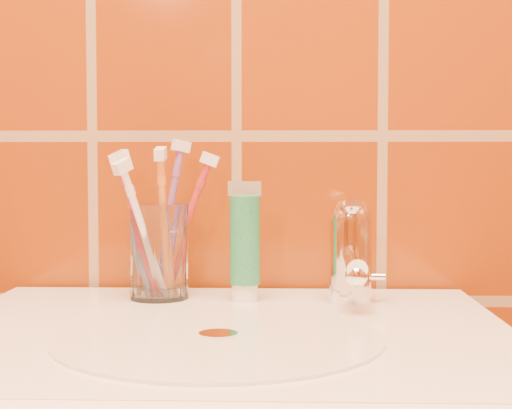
{
  "coord_description": "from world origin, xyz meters",
  "views": [
    {
      "loc": [
        0.06,
        0.21,
        1.01
      ],
      "look_at": [
        0.03,
        1.08,
        0.96
      ],
      "focal_mm": 55.0,
      "sensor_mm": 36.0,
      "label": 1
    }
  ],
  "objects": [
    {
      "name": "toothbrush_2",
      "position": [
        -0.08,
        1.13,
        0.94
      ],
      "size": [
        0.1,
        0.09,
        0.2
      ],
      "primitive_type": null,
      "rotation": [
        0.2,
        0.0,
        2.19
      ],
      "color": "#834CA4",
      "rests_on": "glass_tumbler"
    },
    {
      "name": "toothbrush_5",
      "position": [
        -0.11,
        1.12,
        0.94
      ],
      "size": [
        0.12,
        0.11,
        0.19
      ],
      "primitive_type": null,
      "rotation": [
        0.31,
        0.0,
        -2.15
      ],
      "color": "#6C8FC1",
      "rests_on": "glass_tumbler"
    },
    {
      "name": "toothbrush_4",
      "position": [
        -0.08,
        1.1,
        0.94
      ],
      "size": [
        0.03,
        0.09,
        0.19
      ],
      "primitive_type": null,
      "rotation": [
        0.2,
        0.0,
        -0.03
      ],
      "color": "orange",
      "rests_on": "glass_tumbler"
    },
    {
      "name": "toothbrush_1",
      "position": [
        -0.11,
        1.1,
        0.93
      ],
      "size": [
        0.09,
        0.08,
        0.18
      ],
      "primitive_type": null,
      "rotation": [
        0.28,
        0.0,
        -1.37
      ],
      "color": "#B62738",
      "rests_on": "glass_tumbler"
    },
    {
      "name": "toothbrush_0",
      "position": [
        -0.06,
        1.12,
        0.93
      ],
      "size": [
        0.09,
        0.08,
        0.17
      ],
      "primitive_type": null,
      "rotation": [
        0.36,
        0.0,
        1.56
      ],
      "color": "#AD2529",
      "rests_on": "glass_tumbler"
    },
    {
      "name": "toothbrush_3",
      "position": [
        -0.1,
        1.09,
        0.93
      ],
      "size": [
        0.13,
        0.14,
        0.18
      ],
      "primitive_type": null,
      "rotation": [
        0.38,
        0.0,
        -0.69
      ],
      "color": "white",
      "rests_on": "glass_tumbler"
    },
    {
      "name": "toothpaste_tube",
      "position": [
        0.02,
        1.1,
        0.91
      ],
      "size": [
        0.04,
        0.03,
        0.14
      ],
      "rotation": [
        0.0,
        0.0,
        -0.18
      ],
      "color": "white",
      "rests_on": "pedestal_sink"
    },
    {
      "name": "faucet",
      "position": [
        0.14,
        1.09,
        0.91
      ],
      "size": [
        0.05,
        0.11,
        0.12
      ],
      "color": "white",
      "rests_on": "pedestal_sink"
    },
    {
      "name": "glass_tumbler",
      "position": [
        -0.09,
        1.11,
        0.91
      ],
      "size": [
        0.07,
        0.07,
        0.11
      ],
      "primitive_type": "cylinder",
      "rotation": [
        0.0,
        0.0,
        0.08
      ],
      "color": "white",
      "rests_on": "pedestal_sink"
    }
  ]
}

